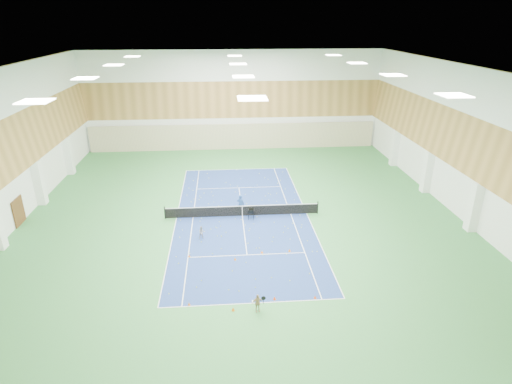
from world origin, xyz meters
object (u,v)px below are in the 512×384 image
Objects in this scene: child_court at (202,232)px; child_apron at (257,303)px; ball_cart at (251,214)px; tennis_net at (242,210)px; coach at (241,204)px.

child_apron is (3.45, -8.95, 0.06)m from child_court.
ball_cart is at bearing 21.07° from child_court.
child_court is 1.14× the size of ball_cart.
tennis_net is at bearing 80.00° from child_apron.
child_apron is (0.21, -12.62, 0.01)m from tennis_net.
child_apron is at bearing 112.44° from coach.
coach is 1.50m from ball_cart.
child_court is (-3.13, -4.27, -0.34)m from coach.
coach is at bearing 80.41° from child_apron.
ball_cart is at bearing 76.70° from child_apron.
ball_cart is (3.94, 3.07, -0.06)m from child_court.
child_apron is at bearing -85.82° from child_court.
coach is 1.49× the size of child_apron.
ball_cart is at bearing 145.02° from coach.
tennis_net is 4.90m from child_court.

